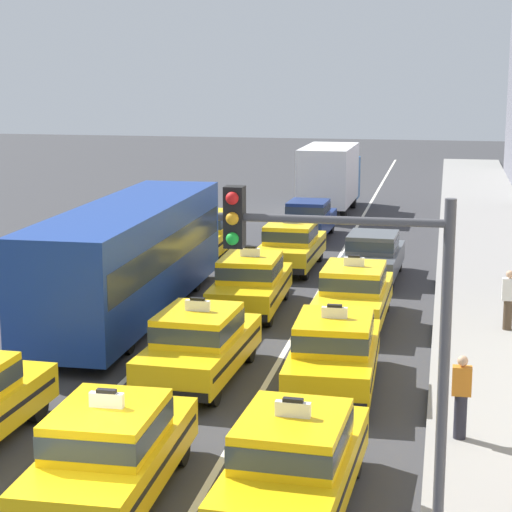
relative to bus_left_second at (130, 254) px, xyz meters
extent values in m
cube|color=silver|center=(1.65, 7.40, -1.82)|extent=(0.14, 80.00, 0.01)
cube|color=silver|center=(4.85, 7.40, -1.82)|extent=(0.14, 80.00, 0.01)
cube|color=gray|center=(10.45, 2.40, -1.74)|extent=(4.00, 90.00, 0.15)
cylinder|color=black|center=(0.76, -8.07, -1.50)|extent=(0.26, 0.65, 0.64)
cube|color=black|center=(0.04, -7.37, -1.40)|extent=(1.71, 0.19, 0.20)
cylinder|color=black|center=(-1.04, 3.35, -1.50)|extent=(0.25, 0.64, 0.64)
cylinder|color=black|center=(0.96, 3.37, -1.50)|extent=(0.25, 0.64, 0.64)
cylinder|color=black|center=(-0.96, -3.37, -1.50)|extent=(0.25, 0.64, 0.64)
cylinder|color=black|center=(1.04, -3.35, -1.50)|extent=(0.25, 0.64, 0.64)
cube|color=navy|center=(0.00, 0.00, -0.05)|extent=(2.62, 11.23, 2.90)
cube|color=#2D3842|center=(0.00, 0.00, 0.20)|extent=(2.64, 10.78, 0.84)
cube|color=black|center=(-0.06, 5.55, 1.15)|extent=(2.13, 0.10, 0.36)
cylinder|color=black|center=(-0.83, 10.73, -1.50)|extent=(0.24, 0.64, 0.64)
cylinder|color=black|center=(0.65, 10.72, -1.50)|extent=(0.24, 0.64, 0.64)
cylinder|color=black|center=(-0.85, 7.67, -1.50)|extent=(0.24, 0.64, 0.64)
cylinder|color=black|center=(0.62, 7.66, -1.50)|extent=(0.24, 0.64, 0.64)
cube|color=yellow|center=(-0.10, 9.19, -1.15)|extent=(1.83, 4.51, 0.70)
cube|color=black|center=(-0.10, 9.19, -1.10)|extent=(1.85, 4.15, 0.10)
cube|color=yellow|center=(-0.10, 9.04, -0.48)|extent=(1.62, 2.11, 0.64)
cube|color=#2D3842|center=(-0.10, 9.04, -0.48)|extent=(1.64, 2.13, 0.35)
cube|color=white|center=(-0.10, 9.04, -0.04)|extent=(0.56, 0.12, 0.24)
cube|color=black|center=(-0.10, 9.04, 0.11)|extent=(0.32, 0.11, 0.06)
cube|color=black|center=(-0.09, 11.40, -1.40)|extent=(1.71, 0.15, 0.20)
cube|color=black|center=(-0.12, 6.98, -1.40)|extent=(1.71, 0.15, 0.20)
cylinder|color=black|center=(2.68, -9.53, -1.50)|extent=(0.25, 0.64, 0.64)
cylinder|color=black|center=(4.15, -9.50, -1.50)|extent=(0.25, 0.64, 0.64)
cube|color=yellow|center=(3.45, -11.05, -1.15)|extent=(1.89, 4.53, 0.70)
cube|color=black|center=(3.45, -11.05, -1.10)|extent=(1.90, 4.18, 0.10)
cube|color=yellow|center=(3.45, -11.20, -0.48)|extent=(1.64, 2.13, 0.64)
cube|color=#2D3842|center=(3.45, -11.20, -0.48)|extent=(1.66, 2.15, 0.35)
cube|color=white|center=(3.45, -11.20, -0.04)|extent=(0.56, 0.13, 0.24)
cube|color=black|center=(3.45, -11.20, 0.11)|extent=(0.32, 0.12, 0.06)
cube|color=black|center=(3.40, -8.84, -1.40)|extent=(1.71, 0.17, 0.20)
cylinder|color=black|center=(2.65, -3.36, -1.50)|extent=(0.26, 0.65, 0.64)
cylinder|color=black|center=(4.12, -3.42, -1.50)|extent=(0.26, 0.65, 0.64)
cylinder|color=black|center=(2.53, -6.42, -1.50)|extent=(0.26, 0.65, 0.64)
cylinder|color=black|center=(4.00, -6.48, -1.50)|extent=(0.26, 0.65, 0.64)
cube|color=yellow|center=(3.33, -4.92, -1.15)|extent=(1.97, 4.57, 0.70)
cube|color=black|center=(3.33, -4.92, -1.10)|extent=(1.98, 4.21, 0.10)
cube|color=yellow|center=(3.32, -5.07, -0.48)|extent=(1.68, 2.16, 0.64)
cube|color=#2D3842|center=(3.32, -5.07, -0.48)|extent=(1.70, 2.18, 0.35)
cube|color=white|center=(3.32, -5.07, -0.04)|extent=(0.56, 0.14, 0.24)
cube|color=black|center=(3.32, -5.07, 0.11)|extent=(0.32, 0.12, 0.06)
cube|color=black|center=(3.41, -2.71, -1.40)|extent=(1.71, 0.21, 0.20)
cube|color=black|center=(3.24, -7.13, -1.40)|extent=(1.71, 0.21, 0.20)
cylinder|color=black|center=(2.44, 2.79, -1.50)|extent=(0.26, 0.65, 0.64)
cylinder|color=black|center=(3.91, 2.83, -1.50)|extent=(0.26, 0.65, 0.64)
cylinder|color=black|center=(2.52, -0.27, -1.50)|extent=(0.26, 0.65, 0.64)
cylinder|color=black|center=(3.99, -0.23, -1.50)|extent=(0.26, 0.65, 0.64)
cube|color=yellow|center=(3.22, 1.28, -1.15)|extent=(1.92, 4.55, 0.70)
cube|color=black|center=(3.22, 1.28, -1.10)|extent=(1.93, 4.19, 0.10)
cube|color=yellow|center=(3.22, 1.13, -0.48)|extent=(1.65, 2.14, 0.64)
cube|color=#2D3842|center=(3.22, 1.13, -0.48)|extent=(1.67, 2.16, 0.35)
cube|color=white|center=(3.22, 1.13, -0.04)|extent=(0.56, 0.13, 0.24)
cube|color=black|center=(3.22, 1.13, 0.11)|extent=(0.32, 0.12, 0.06)
cube|color=black|center=(3.16, 3.49, -1.40)|extent=(1.71, 0.18, 0.20)
cube|color=black|center=(3.27, -0.93, -1.40)|extent=(1.71, 0.18, 0.20)
cylinder|color=black|center=(2.72, 8.75, -1.50)|extent=(0.25, 0.64, 0.64)
cylinder|color=black|center=(4.20, 8.72, -1.50)|extent=(0.25, 0.64, 0.64)
cylinder|color=black|center=(2.66, 5.69, -1.50)|extent=(0.25, 0.64, 0.64)
cylinder|color=black|center=(4.13, 5.66, -1.50)|extent=(0.25, 0.64, 0.64)
cube|color=yellow|center=(3.43, 7.21, -1.15)|extent=(1.89, 4.54, 0.70)
cube|color=black|center=(3.43, 7.21, -1.10)|extent=(1.90, 4.18, 0.10)
cube|color=yellow|center=(3.42, 7.06, -0.48)|extent=(1.64, 2.13, 0.64)
cube|color=#2D3842|center=(3.42, 7.06, -0.48)|extent=(1.66, 2.15, 0.35)
cube|color=white|center=(3.42, 7.06, -0.04)|extent=(0.56, 0.13, 0.24)
cube|color=black|center=(3.42, 7.06, 0.11)|extent=(0.32, 0.12, 0.06)
cube|color=black|center=(3.47, 9.42, -1.40)|extent=(1.71, 0.17, 0.20)
cube|color=black|center=(3.38, 5.00, -1.40)|extent=(1.71, 0.17, 0.20)
cylinder|color=black|center=(2.46, 14.74, -1.50)|extent=(0.26, 0.65, 0.64)
cylinder|color=black|center=(3.90, 14.70, -1.50)|extent=(0.26, 0.65, 0.64)
cylinder|color=black|center=(2.39, 11.90, -1.50)|extent=(0.26, 0.65, 0.64)
cylinder|color=black|center=(3.83, 11.87, -1.50)|extent=(0.26, 0.65, 0.64)
cube|color=navy|center=(3.14, 13.30, -1.17)|extent=(1.86, 4.34, 0.66)
cube|color=navy|center=(3.14, 13.20, -0.54)|extent=(1.61, 1.94, 0.60)
cube|color=#2D3842|center=(3.14, 13.20, -0.54)|extent=(1.63, 1.96, 0.33)
cylinder|color=black|center=(2.23, 22.16, -1.50)|extent=(0.25, 0.64, 0.64)
cylinder|color=black|center=(4.13, 22.13, -1.50)|extent=(0.25, 0.64, 0.64)
cylinder|color=black|center=(2.16, 18.26, -1.50)|extent=(0.25, 0.64, 0.64)
cylinder|color=black|center=(4.06, 18.23, -1.50)|extent=(0.25, 0.64, 0.64)
cube|color=#194C8C|center=(3.20, 23.12, -0.45)|extent=(2.14, 2.24, 2.10)
cube|color=#2D3842|center=(3.22, 24.19, -0.15)|extent=(1.93, 0.09, 0.76)
cube|color=silver|center=(3.14, 19.86, 0.10)|extent=(2.39, 5.24, 2.70)
cylinder|color=black|center=(5.78, -9.30, -1.50)|extent=(0.27, 0.65, 0.64)
cylinder|color=black|center=(7.25, -9.37, -1.50)|extent=(0.27, 0.65, 0.64)
cube|color=yellow|center=(6.45, -10.86, -1.15)|extent=(2.00, 4.58, 0.70)
cube|color=black|center=(6.45, -10.86, -1.10)|extent=(2.00, 4.22, 0.10)
cube|color=yellow|center=(6.44, -11.01, -0.48)|extent=(1.69, 2.17, 0.64)
cube|color=#2D3842|center=(6.44, -11.01, -0.48)|extent=(1.71, 2.19, 0.35)
cube|color=white|center=(6.44, -11.01, -0.04)|extent=(0.56, 0.15, 0.24)
cube|color=black|center=(6.44, -11.01, 0.11)|extent=(0.32, 0.12, 0.06)
cube|color=black|center=(6.55, -8.66, -1.40)|extent=(1.71, 0.22, 0.20)
cylinder|color=black|center=(5.60, -3.40, -1.50)|extent=(0.26, 0.65, 0.64)
cylinder|color=black|center=(7.08, -3.36, -1.50)|extent=(0.26, 0.65, 0.64)
cylinder|color=black|center=(5.68, -6.46, -1.50)|extent=(0.26, 0.65, 0.64)
cylinder|color=black|center=(7.16, -6.42, -1.50)|extent=(0.26, 0.65, 0.64)
cube|color=yellow|center=(6.38, -4.91, -1.15)|extent=(1.92, 4.55, 0.70)
cube|color=black|center=(6.38, -4.91, -1.10)|extent=(1.93, 4.19, 0.10)
cube|color=yellow|center=(6.38, -5.06, -0.48)|extent=(1.66, 2.14, 0.64)
cube|color=#2D3842|center=(6.38, -5.06, -0.48)|extent=(1.68, 2.16, 0.35)
cube|color=white|center=(6.38, -5.06, -0.04)|extent=(0.56, 0.13, 0.24)
cube|color=black|center=(6.38, -5.06, 0.11)|extent=(0.32, 0.12, 0.06)
cube|color=black|center=(6.32, -2.70, -1.40)|extent=(1.71, 0.19, 0.20)
cube|color=black|center=(6.44, -7.12, -1.40)|extent=(1.71, 0.19, 0.20)
cylinder|color=black|center=(5.56, 2.09, -1.50)|extent=(0.25, 0.64, 0.64)
cylinder|color=black|center=(7.04, 2.07, -1.50)|extent=(0.25, 0.64, 0.64)
cylinder|color=black|center=(5.51, -0.97, -1.50)|extent=(0.25, 0.64, 0.64)
cylinder|color=black|center=(6.99, -0.99, -1.50)|extent=(0.25, 0.64, 0.64)
cube|color=yellow|center=(6.27, 0.55, -1.15)|extent=(1.88, 4.53, 0.70)
cube|color=black|center=(6.27, 0.55, -1.10)|extent=(1.89, 4.17, 0.10)
cube|color=yellow|center=(6.27, 0.40, -0.48)|extent=(1.64, 2.13, 0.64)
cube|color=#2D3842|center=(6.27, 0.40, -0.48)|extent=(1.66, 2.15, 0.35)
cube|color=white|center=(6.27, 0.40, -0.04)|extent=(0.56, 0.13, 0.24)
cube|color=black|center=(6.27, 0.40, 0.11)|extent=(0.32, 0.12, 0.06)
cube|color=black|center=(6.31, 2.76, -1.40)|extent=(1.71, 0.17, 0.20)
cube|color=black|center=(6.24, -1.66, -1.40)|extent=(1.71, 0.17, 0.20)
cylinder|color=black|center=(5.68, 7.63, -1.50)|extent=(0.26, 0.65, 0.64)
cylinder|color=black|center=(7.13, 7.57, -1.50)|extent=(0.26, 0.65, 0.64)
cylinder|color=black|center=(5.57, 4.80, -1.50)|extent=(0.26, 0.65, 0.64)
cylinder|color=black|center=(7.02, 4.74, -1.50)|extent=(0.26, 0.65, 0.64)
cube|color=#4C5156|center=(6.35, 6.19, -1.17)|extent=(1.93, 4.37, 0.66)
cube|color=#4C5156|center=(6.35, 6.09, -0.54)|extent=(1.63, 1.96, 0.60)
cube|color=#2D3842|center=(6.35, 6.09, -0.54)|extent=(1.65, 1.98, 0.33)
cylinder|color=#473828|center=(10.39, 0.23, -1.27)|extent=(0.24, 0.24, 0.80)
cube|color=silver|center=(10.39, 0.23, -0.58)|extent=(0.36, 0.22, 0.60)
sphere|color=tan|center=(10.39, 0.23, -0.17)|extent=(0.20, 0.20, 0.20)
cylinder|color=#23232D|center=(9.08, -7.63, -1.24)|extent=(0.24, 0.24, 0.85)
cube|color=orange|center=(9.08, -7.63, -0.54)|extent=(0.36, 0.22, 0.55)
sphere|color=tan|center=(9.08, -7.63, -0.15)|extent=(0.20, 0.20, 0.20)
cylinder|color=#47474C|center=(8.70, -13.56, 0.93)|extent=(0.14, 0.14, 5.50)
cylinder|color=#47474C|center=(7.30, -13.56, 3.38)|extent=(2.80, 0.10, 0.10)
cube|color=black|center=(6.10, -13.56, 3.38)|extent=(0.24, 0.24, 0.76)
sphere|color=red|center=(6.10, -13.69, 3.63)|extent=(0.16, 0.16, 0.16)
sphere|color=orange|center=(6.10, -13.69, 3.38)|extent=(0.16, 0.16, 0.16)
sphere|color=green|center=(6.10, -13.69, 3.13)|extent=(0.16, 0.16, 0.16)
camera|label=1|loc=(8.63, -24.71, 5.21)|focal=66.00mm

